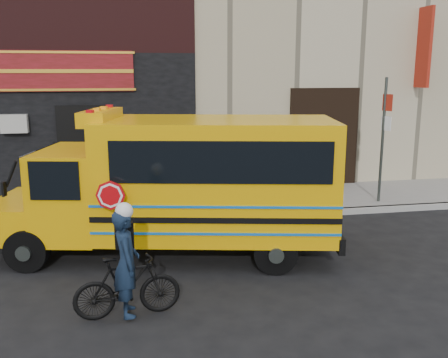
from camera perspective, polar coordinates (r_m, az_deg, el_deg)
ground at (r=10.01m, az=1.03°, el=-9.15°), size 120.00×120.00×0.00m
curb at (r=12.41m, az=-1.41°, el=-4.52°), size 40.00×0.20×0.15m
sidewalk at (r=13.83m, az=-2.42°, el=-2.76°), size 40.00×3.00×0.15m
building at (r=19.83m, az=-5.54°, el=19.35°), size 20.00×10.70×12.00m
school_bus at (r=9.89m, az=-4.66°, el=-0.31°), size 7.19×3.52×2.92m
sign_pole at (r=14.04m, az=17.73°, el=4.55°), size 0.14×0.29×3.50m
bicycle at (r=7.80m, az=-11.00°, el=-11.97°), size 1.64×0.60×0.96m
cyclist at (r=7.65m, az=-11.08°, el=-9.74°), size 0.44×0.63×1.63m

